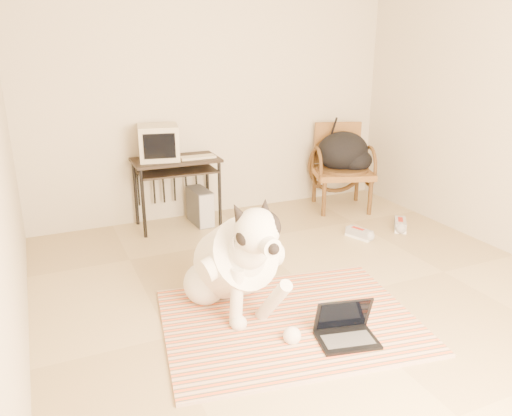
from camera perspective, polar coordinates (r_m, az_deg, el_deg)
floor at (r=3.79m, az=7.66°, el=-10.44°), size 4.50×4.50×0.00m
wall_back at (r=5.37m, az=-4.66°, el=13.44°), size 4.50×0.00×4.50m
rug at (r=3.51m, az=3.86°, el=-12.71°), size 1.88×1.55×0.02m
dog at (r=3.48m, az=-2.38°, el=-6.25°), size 0.62×1.27×0.93m
laptop at (r=3.32m, az=10.19°, el=-13.51°), size 0.42×0.34×0.26m
computer_desk at (r=5.08m, az=-9.08°, el=4.47°), size 0.86×0.49×0.71m
crt_monitor at (r=5.02m, az=-11.08°, el=7.35°), size 0.44×0.42×0.34m
desk_keyboard at (r=5.04m, az=-6.69°, el=5.79°), size 0.35×0.13×0.02m
pc_tower at (r=5.23m, az=-6.41°, el=0.18°), size 0.19×0.41×0.37m
rattan_chair at (r=5.74m, az=9.71°, el=4.69°), size 0.78×0.77×0.94m
backpack at (r=5.70m, az=10.15°, el=6.22°), size 0.59×0.52×0.44m
sneaker_left at (r=4.97m, az=11.71°, el=-2.89°), size 0.19×0.29×0.09m
sneaker_right at (r=5.29m, az=16.15°, el=-1.87°), size 0.26×0.29×0.10m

